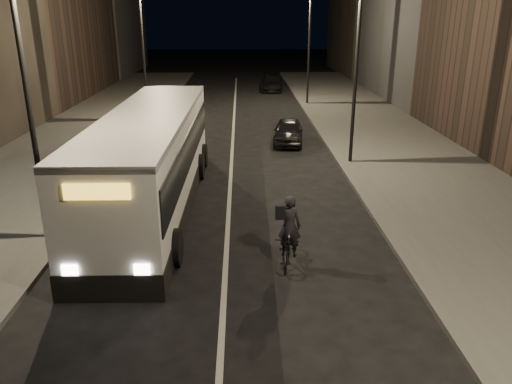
{
  "coord_description": "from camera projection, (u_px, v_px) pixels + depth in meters",
  "views": [
    {
      "loc": [
        0.48,
        -10.46,
        6.77
      ],
      "look_at": [
        0.92,
        4.13,
        1.5
      ],
      "focal_mm": 35.0,
      "sensor_mm": 36.0,
      "label": 1
    }
  ],
  "objects": [
    {
      "name": "streetlight_right_far",
      "position": [
        306.0,
        32.0,
        36.77
      ],
      "size": [
        1.2,
        0.44,
        8.12
      ],
      "color": "black",
      "rests_on": "sidewalk_right"
    },
    {
      "name": "cyclist_on_bicycle",
      "position": [
        288.0,
        241.0,
        13.98
      ],
      "size": [
        0.93,
        1.94,
        2.14
      ],
      "rotation": [
        0.0,
        0.0,
        -0.16
      ],
      "color": "black",
      "rests_on": "ground"
    },
    {
      "name": "car_far",
      "position": [
        272.0,
        83.0,
        45.56
      ],
      "size": [
        2.14,
        4.81,
        1.37
      ],
      "primitive_type": "imported",
      "rotation": [
        0.0,
        0.0,
        -0.05
      ],
      "color": "black",
      "rests_on": "ground"
    },
    {
      "name": "ground",
      "position": [
        223.0,
        308.0,
        12.12
      ],
      "size": [
        180.0,
        180.0,
        0.0
      ],
      "primitive_type": "plane",
      "color": "black",
      "rests_on": "ground"
    },
    {
      "name": "city_bus",
      "position": [
        152.0,
        157.0,
        17.81
      ],
      "size": [
        3.23,
        13.1,
        3.51
      ],
      "rotation": [
        0.0,
        0.0,
        -0.01
      ],
      "color": "silver",
      "rests_on": "ground"
    },
    {
      "name": "sidewalk_left",
      "position": [
        63.0,
        154.0,
        25.01
      ],
      "size": [
        7.0,
        70.0,
        0.16
      ],
      "primitive_type": "cube",
      "color": "#3C3C39",
      "rests_on": "ground"
    },
    {
      "name": "streetlight_right_mid",
      "position": [
        352.0,
        47.0,
        21.73
      ],
      "size": [
        1.2,
        0.44,
        8.12
      ],
      "color": "black",
      "rests_on": "sidewalk_right"
    },
    {
      "name": "streetlight_left_near",
      "position": [
        32.0,
        66.0,
        13.91
      ],
      "size": [
        1.2,
        0.44,
        8.12
      ],
      "color": "black",
      "rests_on": "sidewalk_left"
    },
    {
      "name": "streetlight_left_far",
      "position": [
        146.0,
        36.0,
        30.83
      ],
      "size": [
        1.2,
        0.44,
        8.12
      ],
      "color": "black",
      "rests_on": "sidewalk_left"
    },
    {
      "name": "sidewalk_right",
      "position": [
        398.0,
        151.0,
        25.49
      ],
      "size": [
        7.0,
        70.0,
        0.16
      ],
      "primitive_type": "cube",
      "color": "#3C3C39",
      "rests_on": "ground"
    },
    {
      "name": "car_near",
      "position": [
        288.0,
        131.0,
        27.14
      ],
      "size": [
        1.98,
        4.0,
        1.31
      ],
      "primitive_type": "imported",
      "rotation": [
        0.0,
        0.0,
        -0.12
      ],
      "color": "black",
      "rests_on": "ground"
    },
    {
      "name": "car_mid",
      "position": [
        178.0,
        112.0,
        32.42
      ],
      "size": [
        1.77,
        4.26,
        1.37
      ],
      "primitive_type": "imported",
      "rotation": [
        0.0,
        0.0,
        3.22
      ],
      "color": "#333335",
      "rests_on": "ground"
    }
  ]
}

